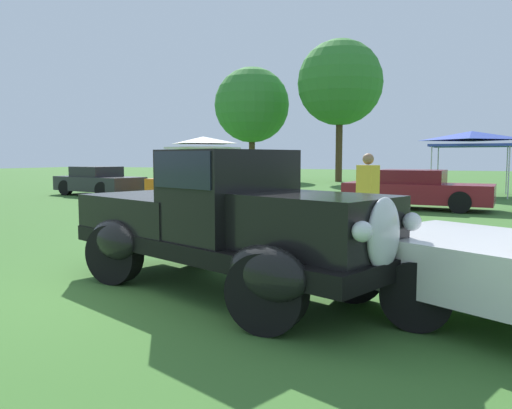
% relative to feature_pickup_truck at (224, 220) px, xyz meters
% --- Properties ---
extents(ground_plane, '(120.00, 120.00, 0.00)m').
position_rel_feature_pickup_truck_xyz_m(ground_plane, '(-0.76, -0.20, -0.87)').
color(ground_plane, '#386628').
extents(feature_pickup_truck, '(4.65, 2.85, 1.70)m').
position_rel_feature_pickup_truck_xyz_m(feature_pickup_truck, '(0.00, 0.00, 0.00)').
color(feature_pickup_truck, black).
rests_on(feature_pickup_truck, ground_plane).
extents(show_car_charcoal, '(4.39, 2.43, 1.22)m').
position_rel_feature_pickup_truck_xyz_m(show_car_charcoal, '(-12.17, 11.13, -0.27)').
color(show_car_charcoal, '#28282D').
rests_on(show_car_charcoal, ground_plane).
extents(show_car_orange, '(4.58, 1.94, 1.22)m').
position_rel_feature_pickup_truck_xyz_m(show_car_orange, '(-6.83, 11.07, -0.27)').
color(show_car_orange, orange).
rests_on(show_car_orange, ground_plane).
extents(show_car_burgundy, '(4.47, 1.86, 1.22)m').
position_rel_feature_pickup_truck_xyz_m(show_car_burgundy, '(0.76, 11.07, -0.27)').
color(show_car_burgundy, maroon).
rests_on(show_car_burgundy, ground_plane).
extents(spectator_between_cars, '(0.47, 0.41, 1.69)m').
position_rel_feature_pickup_truck_xyz_m(spectator_between_cars, '(0.69, 4.60, 0.05)').
color(spectator_between_cars, '#383838').
rests_on(spectator_between_cars, ground_plane).
extents(spectator_by_row, '(0.46, 0.37, 1.69)m').
position_rel_feature_pickup_truck_xyz_m(spectator_by_row, '(-5.12, 7.51, 0.05)').
color(spectator_by_row, '#7F7056').
rests_on(spectator_by_row, ground_plane).
extents(canopy_tent_left_field, '(2.99, 2.99, 2.71)m').
position_rel_feature_pickup_truck_xyz_m(canopy_tent_left_field, '(-11.10, 17.97, 1.56)').
color(canopy_tent_left_field, '#B7B7BC').
rests_on(canopy_tent_left_field, ground_plane).
extents(canopy_tent_center_field, '(3.17, 3.17, 2.71)m').
position_rel_feature_pickup_truck_xyz_m(canopy_tent_center_field, '(2.07, 17.89, 1.56)').
color(canopy_tent_center_field, '#B7B7BC').
rests_on(canopy_tent_center_field, ground_plane).
extents(treeline_far_left, '(5.37, 5.37, 8.04)m').
position_rel_feature_pickup_truck_xyz_m(treeline_far_left, '(-12.91, 27.78, 4.47)').
color(treeline_far_left, '#47331E').
rests_on(treeline_far_left, ground_plane).
extents(treeline_mid_left, '(5.53, 5.53, 9.21)m').
position_rel_feature_pickup_truck_xyz_m(treeline_mid_left, '(-6.25, 27.13, 5.55)').
color(treeline_mid_left, '#47331E').
rests_on(treeline_mid_left, ground_plane).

